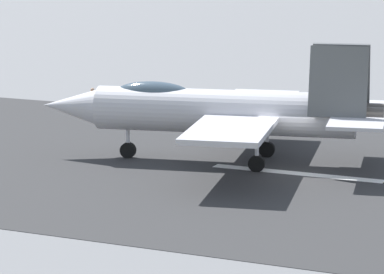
# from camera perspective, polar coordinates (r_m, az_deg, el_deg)

# --- Properties ---
(ground_plane) EXTENTS (400.00, 400.00, 0.00)m
(ground_plane) POSITION_cam_1_polar(r_m,az_deg,el_deg) (48.66, 4.85, -1.89)
(ground_plane) COLOR slate
(runway_strip) EXTENTS (240.00, 26.00, 0.02)m
(runway_strip) POSITION_cam_1_polar(r_m,az_deg,el_deg) (48.65, 4.87, -1.88)
(runway_strip) COLOR #303030
(runway_strip) RESTS_ON ground
(fighter_jet) EXTENTS (17.01, 14.53, 5.70)m
(fighter_jet) POSITION_cam_1_polar(r_m,az_deg,el_deg) (50.08, 1.61, 1.44)
(fighter_jet) COLOR #B7B6BD
(fighter_jet) RESTS_ON ground
(crew_person) EXTENTS (0.62, 0.46, 1.58)m
(crew_person) POSITION_cam_1_polar(r_m,az_deg,el_deg) (63.64, -5.31, 1.91)
(crew_person) COLOR #1E2338
(crew_person) RESTS_ON ground
(marker_cone_mid) EXTENTS (0.44, 0.44, 0.55)m
(marker_cone_mid) POSITION_cam_1_polar(r_m,az_deg,el_deg) (64.33, -1.18, 1.60)
(marker_cone_mid) COLOR orange
(marker_cone_mid) RESTS_ON ground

